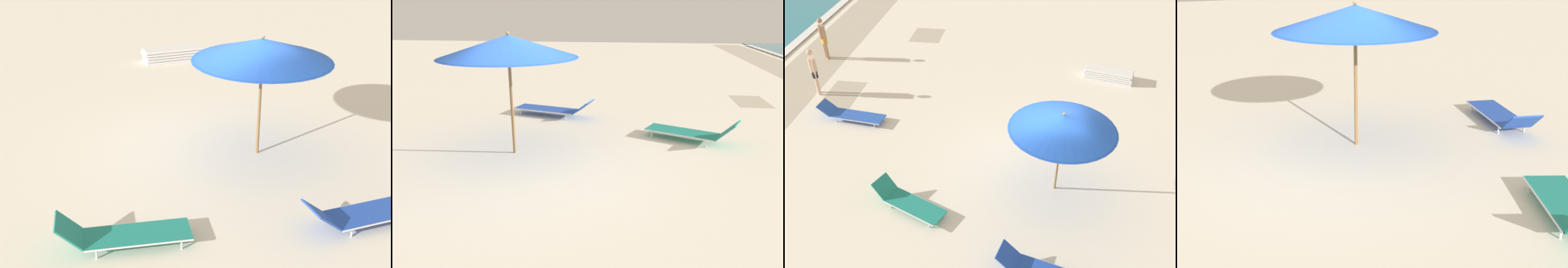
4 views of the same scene
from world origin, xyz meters
The scene contains 4 objects.
ground_plane centered at (0.00, 0.01, -0.08)m, with size 60.00×60.00×0.16m.
beach_umbrella centered at (-0.64, -0.58, 2.19)m, with size 2.75×2.75×2.48m.
sun_lounger_under_umbrella centered at (-1.93, 3.20, 0.22)m, with size 1.38×2.11×0.58m.
sun_lounger_near_water_left centered at (-3.65, -0.39, 0.21)m, with size 1.16×2.36×0.52m.
Camera 2 is at (6.61, 1.96, 2.86)m, focal length 35.00 mm.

